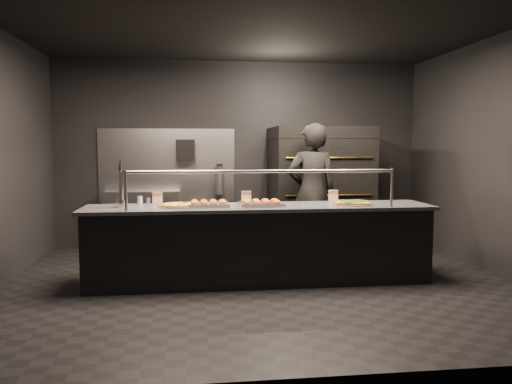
# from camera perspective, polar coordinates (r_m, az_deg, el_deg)

# --- Properties ---
(room) EXTENTS (6.04, 6.00, 3.00)m
(room) POSITION_cam_1_polar(r_m,az_deg,el_deg) (5.89, 0.13, 4.07)
(room) COLOR black
(room) RESTS_ON ground
(service_counter) EXTENTS (4.10, 0.78, 1.37)m
(service_counter) POSITION_cam_1_polar(r_m,az_deg,el_deg) (5.96, 0.42, -5.91)
(service_counter) COLOR black
(service_counter) RESTS_ON ground
(pizza_oven) EXTENTS (1.50, 1.23, 1.91)m
(pizza_oven) POSITION_cam_1_polar(r_m,az_deg,el_deg) (7.97, 7.21, 0.54)
(pizza_oven) COLOR black
(pizza_oven) RESTS_ON ground
(prep_shelf) EXTENTS (1.20, 0.35, 0.90)m
(prep_shelf) POSITION_cam_1_polar(r_m,az_deg,el_deg) (8.24, -12.85, -3.01)
(prep_shelf) COLOR #99999E
(prep_shelf) RESTS_ON ground
(towel_dispenser) EXTENTS (0.30, 0.20, 0.35)m
(towel_dispenser) POSITION_cam_1_polar(r_m,az_deg,el_deg) (8.19, -8.06, 4.75)
(towel_dispenser) COLOR black
(towel_dispenser) RESTS_ON room
(fire_extinguisher) EXTENTS (0.14, 0.14, 0.51)m
(fire_extinguisher) POSITION_cam_1_polar(r_m,az_deg,el_deg) (8.22, -4.18, 1.37)
(fire_extinguisher) COLOR #B2B2B7
(fire_extinguisher) RESTS_ON room
(beer_tap) EXTENTS (0.15, 0.21, 0.57)m
(beer_tap) POSITION_cam_1_polar(r_m,az_deg,el_deg) (5.94, -15.15, -0.11)
(beer_tap) COLOR silver
(beer_tap) RESTS_ON service_counter
(round_pizza) EXTENTS (0.47, 0.47, 0.03)m
(round_pizza) POSITION_cam_1_polar(r_m,az_deg,el_deg) (5.86, -8.86, -1.51)
(round_pizza) COLOR silver
(round_pizza) RESTS_ON service_counter
(slider_tray_a) EXTENTS (0.48, 0.35, 0.08)m
(slider_tray_a) POSITION_cam_1_polar(r_m,az_deg,el_deg) (5.84, -5.43, -1.35)
(slider_tray_a) COLOR silver
(slider_tray_a) RESTS_ON service_counter
(slider_tray_b) EXTENTS (0.54, 0.43, 0.08)m
(slider_tray_b) POSITION_cam_1_polar(r_m,az_deg,el_deg) (5.86, 0.61, -1.29)
(slider_tray_b) COLOR silver
(slider_tray_b) RESTS_ON service_counter
(square_pizza) EXTENTS (0.48, 0.48, 0.05)m
(square_pizza) POSITION_cam_1_polar(r_m,az_deg,el_deg) (6.09, 10.98, -1.25)
(square_pizza) COLOR silver
(square_pizza) RESTS_ON service_counter
(condiment_jar) EXTENTS (0.15, 0.06, 0.10)m
(condiment_jar) POSITION_cam_1_polar(r_m,az_deg,el_deg) (6.14, -12.84, -0.97)
(condiment_jar) COLOR silver
(condiment_jar) RESTS_ON service_counter
(tent_cards) EXTENTS (2.30, 0.04, 0.15)m
(tent_cards) POSITION_cam_1_polar(r_m,az_deg,el_deg) (6.14, -1.04, -0.57)
(tent_cards) COLOR white
(tent_cards) RESTS_ON service_counter
(trash_bin) EXTENTS (0.42, 0.42, 0.70)m
(trash_bin) POSITION_cam_1_polar(r_m,az_deg,el_deg) (8.05, -6.32, -3.83)
(trash_bin) COLOR black
(trash_bin) RESTS_ON ground
(worker) EXTENTS (0.71, 0.47, 1.93)m
(worker) POSITION_cam_1_polar(r_m,az_deg,el_deg) (7.00, 6.38, -0.12)
(worker) COLOR black
(worker) RESTS_ON ground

